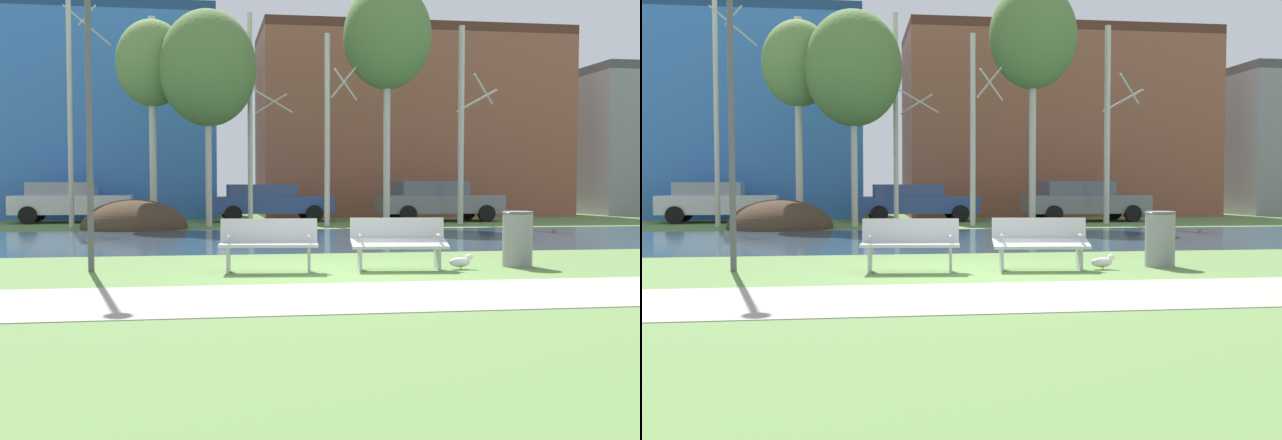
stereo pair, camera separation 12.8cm
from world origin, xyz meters
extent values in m
plane|color=#5B7F42|center=(0.00, 10.00, 0.00)|extent=(120.00, 120.00, 0.00)
cube|color=#9E998E|center=(0.00, -2.35, 0.01)|extent=(60.00, 2.57, 0.01)
cube|color=#2D475B|center=(0.00, 7.67, 0.00)|extent=(80.00, 8.14, 0.01)
ellipsoid|color=#423021|center=(-4.32, 12.86, 0.00)|extent=(3.36, 3.25, 1.89)
cube|color=#B2B5B7|center=(-1.09, 0.40, 0.45)|extent=(1.64, 0.65, 0.05)
cube|color=#B2B5B7|center=(-1.06, 0.68, 0.67)|extent=(1.60, 0.25, 0.40)
cube|color=#B2B5B7|center=(-1.74, 0.53, 0.23)|extent=(0.09, 0.43, 0.45)
cube|color=#B2B5B7|center=(-0.43, 0.39, 0.23)|extent=(0.09, 0.43, 0.45)
cylinder|color=#B2B5B7|center=(-1.74, 0.49, 0.59)|extent=(0.07, 0.28, 0.04)
cylinder|color=#B2B5B7|center=(-0.44, 0.35, 0.59)|extent=(0.07, 0.28, 0.04)
cube|color=#B2B5B7|center=(1.09, 0.40, 0.45)|extent=(1.64, 0.65, 0.16)
cube|color=#B2B5B7|center=(1.12, 0.68, 0.67)|extent=(1.60, 0.25, 0.40)
cube|color=#B2B5B7|center=(0.45, 0.53, 0.23)|extent=(0.09, 0.43, 0.45)
cube|color=#B2B5B7|center=(1.75, 0.39, 0.23)|extent=(0.09, 0.43, 0.45)
cylinder|color=#B2B5B7|center=(0.44, 0.49, 0.59)|extent=(0.07, 0.28, 0.04)
cylinder|color=#B2B5B7|center=(1.75, 0.35, 0.59)|extent=(0.07, 0.28, 0.04)
cylinder|color=gray|center=(3.28, 0.67, 0.48)|extent=(0.51, 0.51, 0.97)
torus|color=#494A4C|center=(3.28, 0.67, 0.94)|extent=(0.54, 0.54, 0.04)
ellipsoid|color=white|center=(2.14, 0.40, 0.12)|extent=(0.36, 0.16, 0.16)
sphere|color=white|center=(2.31, 0.40, 0.20)|extent=(0.12, 0.12, 0.12)
cone|color=gold|center=(2.37, 0.40, 0.20)|extent=(0.06, 0.04, 0.04)
cylinder|color=gold|center=(2.16, 0.37, 0.05)|extent=(0.01, 0.01, 0.10)
cylinder|color=gold|center=(2.16, 0.43, 0.05)|extent=(0.01, 0.01, 0.10)
cylinder|color=#4C4C51|center=(-3.96, 0.99, 2.61)|extent=(0.10, 0.10, 5.22)
cylinder|color=beige|center=(-6.46, 14.06, 4.48)|extent=(0.16, 0.16, 8.95)
cylinder|color=beige|center=(-5.93, 14.42, 7.03)|extent=(0.74, 1.04, 0.50)
cylinder|color=beige|center=(-5.76, 13.33, 6.47)|extent=(1.33, 1.29, 1.03)
cylinder|color=beige|center=(-3.84, 14.67, 3.56)|extent=(0.24, 0.24, 7.11)
ellipsoid|color=#668947|center=(-3.84, 14.67, 5.55)|extent=(2.46, 2.46, 2.95)
cylinder|color=beige|center=(-1.96, 13.75, 3.39)|extent=(0.21, 0.21, 6.78)
ellipsoid|color=#567A3D|center=(-1.96, 13.75, 5.29)|extent=(3.23, 3.23, 3.87)
cylinder|color=beige|center=(-0.52, 14.57, 3.67)|extent=(0.17, 0.17, 7.35)
cylinder|color=beige|center=(0.23, 15.09, 4.26)|extent=(1.04, 1.49, 0.61)
cylinder|color=beige|center=(0.21, 13.82, 4.24)|extent=(1.50, 1.46, 0.66)
cylinder|color=beige|center=(2.01, 13.46, 3.24)|extent=(0.18, 0.18, 6.49)
cylinder|color=beige|center=(2.73, 13.95, 5.01)|extent=(0.85, 1.20, 1.12)
cylinder|color=beige|center=(2.55, 12.90, 4.71)|extent=(0.97, 0.95, 0.95)
cylinder|color=beige|center=(4.16, 13.76, 4.18)|extent=(0.23, 0.23, 8.36)
ellipsoid|color=#567A3D|center=(4.16, 13.76, 6.52)|extent=(3.04, 3.04, 3.64)
cylinder|color=beige|center=(6.96, 14.12, 3.52)|extent=(0.21, 0.21, 7.04)
cylinder|color=beige|center=(7.72, 14.64, 4.45)|extent=(1.05, 1.48, 0.72)
cylinder|color=beige|center=(7.55, 13.51, 4.73)|extent=(1.12, 1.09, 0.95)
cube|color=silver|center=(-6.93, 17.11, 0.66)|extent=(4.34, 2.01, 0.68)
cube|color=#949AAC|center=(-7.28, 17.09, 1.25)|extent=(2.45, 1.71, 0.49)
cylinder|color=black|center=(-5.56, 18.08, 0.32)|extent=(0.65, 0.25, 0.64)
cylinder|color=black|center=(-5.49, 16.24, 0.32)|extent=(0.65, 0.25, 0.64)
cylinder|color=black|center=(-8.38, 17.97, 0.32)|extent=(0.65, 0.25, 0.64)
cylinder|color=black|center=(-8.30, 16.13, 0.32)|extent=(0.65, 0.25, 0.64)
cube|color=#2D4793|center=(0.41, 16.84, 0.64)|extent=(4.65, 1.89, 0.63)
cube|color=#32457F|center=(0.04, 16.83, 1.18)|extent=(2.62, 1.60, 0.46)
cylinder|color=black|center=(1.89, 17.75, 0.32)|extent=(0.65, 0.25, 0.64)
cylinder|color=black|center=(1.95, 16.05, 0.32)|extent=(0.65, 0.25, 0.64)
cylinder|color=black|center=(-1.14, 17.63, 0.32)|extent=(0.65, 0.25, 0.64)
cylinder|color=black|center=(-1.07, 15.93, 0.32)|extent=(0.65, 0.25, 0.64)
cube|color=slate|center=(6.78, 16.05, 0.66)|extent=(4.72, 2.07, 0.68)
cube|color=slate|center=(6.41, 16.03, 1.27)|extent=(2.67, 1.76, 0.54)
cylinder|color=black|center=(8.28, 17.05, 0.32)|extent=(0.65, 0.25, 0.64)
cylinder|color=black|center=(8.35, 15.17, 0.32)|extent=(0.65, 0.25, 0.64)
cylinder|color=black|center=(5.21, 16.93, 0.32)|extent=(0.65, 0.25, 0.64)
cylinder|color=black|center=(5.29, 15.04, 0.32)|extent=(0.65, 0.25, 0.64)
cube|color=#3870C6|center=(-7.15, 23.51, 4.16)|extent=(11.09, 9.29, 8.32)
cube|color=navy|center=(-7.15, 23.51, 8.52)|extent=(11.09, 9.29, 0.40)
cube|color=brown|center=(7.19, 22.16, 3.96)|extent=(13.64, 6.12, 7.91)
cube|color=#4E2C21|center=(7.19, 22.16, 8.11)|extent=(13.64, 6.12, 0.40)
camera|label=1|loc=(-2.12, -11.75, 1.45)|focal=42.27mm
camera|label=2|loc=(-1.99, -11.77, 1.45)|focal=42.27mm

